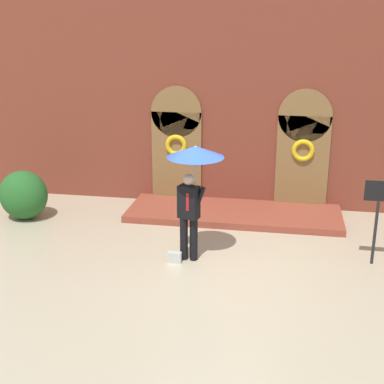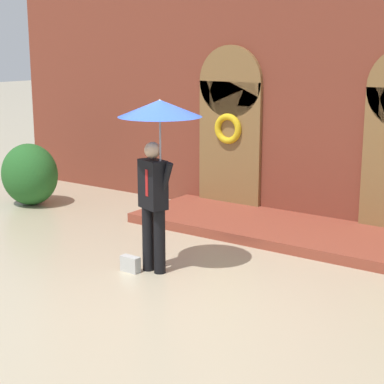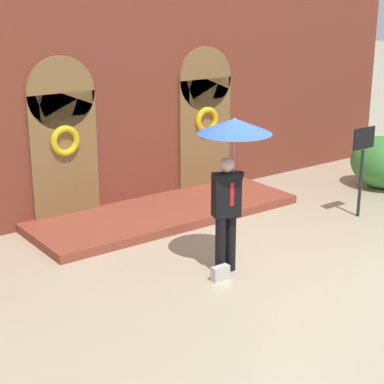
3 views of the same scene
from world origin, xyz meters
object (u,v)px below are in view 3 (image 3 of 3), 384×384
(sign_post, at_px, (363,157))
(handbag, at_px, (220,273))
(shrub_right, at_px, (381,162))
(person_with_umbrella, at_px, (232,149))

(sign_post, bearing_deg, handbag, -170.63)
(sign_post, height_order, shrub_right, sign_post)
(person_with_umbrella, height_order, shrub_right, person_with_umbrella)
(handbag, xyz_separation_m, sign_post, (3.89, 0.64, 1.05))
(person_with_umbrella, relative_size, handbag, 8.44)
(person_with_umbrella, xyz_separation_m, shrub_right, (5.42, 1.41, -1.35))
(sign_post, distance_m, shrub_right, 2.21)
(person_with_umbrella, xyz_separation_m, handbag, (-0.36, -0.20, -1.80))
(handbag, height_order, shrub_right, shrub_right)
(sign_post, bearing_deg, shrub_right, 27.21)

